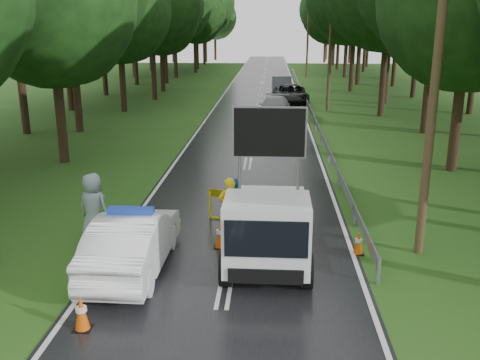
# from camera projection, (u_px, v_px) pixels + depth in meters

# --- Properties ---
(ground) EXTENTS (160.00, 160.00, 0.00)m
(ground) POSITION_uv_depth(u_px,v_px,m) (227.00, 280.00, 13.29)
(ground) COLOR #1F4E16
(ground) RESTS_ON ground
(road) EXTENTS (7.00, 140.00, 0.02)m
(road) POSITION_uv_depth(u_px,v_px,m) (258.00, 106.00, 42.05)
(road) COLOR black
(road) RESTS_ON ground
(guardrail) EXTENTS (0.12, 60.06, 0.70)m
(guardrail) POSITION_uv_depth(u_px,v_px,m) (306.00, 100.00, 41.37)
(guardrail) COLOR gray
(guardrail) RESTS_ON ground
(utility_pole_near) EXTENTS (1.40, 0.24, 10.00)m
(utility_pole_near) POSITION_uv_depth(u_px,v_px,m) (437.00, 68.00, 13.50)
(utility_pole_near) COLOR #463220
(utility_pole_near) RESTS_ON ground
(utility_pole_mid) EXTENTS (1.40, 0.24, 10.00)m
(utility_pole_mid) POSITION_uv_depth(u_px,v_px,m) (330.00, 40.00, 38.43)
(utility_pole_mid) COLOR #463220
(utility_pole_mid) RESTS_ON ground
(utility_pole_far) EXTENTS (1.40, 0.24, 10.00)m
(utility_pole_far) POSITION_uv_depth(u_px,v_px,m) (308.00, 35.00, 63.36)
(utility_pole_far) COLOR #463220
(utility_pole_far) RESTS_ON ground
(police_sedan) EXTENTS (1.67, 4.68, 1.69)m
(police_sedan) POSITION_uv_depth(u_px,v_px,m) (133.00, 242.00, 13.63)
(police_sedan) COLOR white
(police_sedan) RESTS_ON ground
(work_truck) EXTENTS (2.26, 4.97, 3.94)m
(work_truck) POSITION_uv_depth(u_px,v_px,m) (267.00, 224.00, 14.01)
(work_truck) COLOR gray
(work_truck) RESTS_ON ground
(barrier) EXTENTS (2.39, 0.77, 1.03)m
(barrier) POSITION_uv_depth(u_px,v_px,m) (245.00, 200.00, 16.89)
(barrier) COLOR #D8D20B
(barrier) RESTS_ON ground
(officer) EXTENTS (0.76, 0.61, 1.83)m
(officer) POSITION_uv_depth(u_px,v_px,m) (229.00, 207.00, 15.78)
(officer) COLOR yellow
(officer) RESTS_ON ground
(civilian) EXTENTS (0.90, 0.73, 1.76)m
(civilian) POSITION_uv_depth(u_px,v_px,m) (237.00, 207.00, 15.91)
(civilian) COLOR #1B54B0
(civilian) RESTS_ON ground
(bystander_right) EXTENTS (1.14, 0.92, 2.02)m
(bystander_right) POSITION_uv_depth(u_px,v_px,m) (93.00, 207.00, 15.54)
(bystander_right) COLOR gray
(bystander_right) RESTS_ON ground
(queue_car_first) EXTENTS (1.90, 4.00, 1.32)m
(queue_car_first) POSITION_uv_depth(u_px,v_px,m) (279.00, 123.00, 30.92)
(queue_car_first) COLOR #3A3B41
(queue_car_first) RESTS_ON ground
(queue_car_second) EXTENTS (2.44, 5.01, 1.40)m
(queue_car_second) POSITION_uv_depth(u_px,v_px,m) (274.00, 107.00, 36.67)
(queue_car_second) COLOR #9A9DA1
(queue_car_second) RESTS_ON ground
(queue_car_third) EXTENTS (2.76, 5.66, 1.55)m
(queue_car_third) POSITION_uv_depth(u_px,v_px,m) (291.00, 95.00, 42.78)
(queue_car_third) COLOR black
(queue_car_third) RESTS_ON ground
(queue_car_fourth) EXTENTS (1.86, 5.01, 1.64)m
(queue_car_fourth) POSITION_uv_depth(u_px,v_px,m) (282.00, 86.00, 48.56)
(queue_car_fourth) COLOR #44484C
(queue_car_fourth) RESTS_ON ground
(cone_near_left) EXTENTS (0.38, 0.38, 0.80)m
(cone_near_left) POSITION_uv_depth(u_px,v_px,m) (81.00, 313.00, 11.01)
(cone_near_left) COLOR black
(cone_near_left) RESTS_ON ground
(cone_center) EXTENTS (0.38, 0.38, 0.81)m
(cone_center) POSITION_uv_depth(u_px,v_px,m) (220.00, 235.00, 15.11)
(cone_center) COLOR black
(cone_center) RESTS_ON ground
(cone_far) EXTENTS (0.37, 0.37, 0.78)m
(cone_far) POSITION_uv_depth(u_px,v_px,m) (231.00, 227.00, 15.72)
(cone_far) COLOR black
(cone_far) RESTS_ON ground
(cone_left_mid) EXTENTS (0.30, 0.30, 0.64)m
(cone_left_mid) POSITION_uv_depth(u_px,v_px,m) (151.00, 258.00, 13.79)
(cone_left_mid) COLOR black
(cone_left_mid) RESTS_ON ground
(cone_right) EXTENTS (0.32, 0.32, 0.67)m
(cone_right) POSITION_uv_depth(u_px,v_px,m) (358.00, 243.00, 14.71)
(cone_right) COLOR black
(cone_right) RESTS_ON ground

